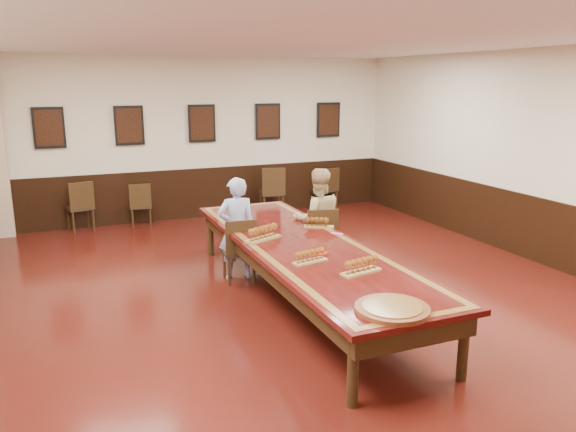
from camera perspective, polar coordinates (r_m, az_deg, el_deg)
name	(u,v)px	position (r m, az deg, el deg)	size (l,w,h in m)	color
floor	(303,302)	(7.20, 1.55, -8.70)	(8.00, 10.00, 0.02)	black
ceiling	(305,36)	(6.68, 1.73, 17.77)	(8.00, 10.00, 0.02)	white
wall_back	(202,138)	(11.48, -8.78, 7.81)	(8.00, 0.02, 3.20)	beige
wall_right	(553,159)	(9.15, 25.29, 5.25)	(0.02, 10.00, 3.20)	beige
chair_man	(239,249)	(7.80, -5.05, -3.38)	(0.42, 0.46, 0.91)	black
chair_woman	(319,239)	(8.19, 3.19, -2.33)	(0.45, 0.49, 0.96)	black
spare_chair_a	(80,206)	(11.07, -20.42, 0.97)	(0.44, 0.48, 0.94)	black
spare_chair_b	(140,204)	(11.08, -14.76, 1.15)	(0.40, 0.43, 0.85)	black
spare_chair_c	(272,191)	(11.58, -1.68, 2.55)	(0.48, 0.52, 1.02)	black
spare_chair_d	(326,188)	(12.25, 3.83, 2.86)	(0.42, 0.46, 0.90)	black
person_man	(237,229)	(7.82, -5.24, -1.28)	(0.53, 0.35, 1.45)	#4F6AC6
person_woman	(318,219)	(8.21, 3.04, -0.32)	(0.75, 0.58, 1.50)	tan
pink_phone	(337,234)	(7.43, 5.00, -1.81)	(0.08, 0.15, 0.01)	#F65299
wainscoting	(303,264)	(7.03, 1.57, -4.85)	(8.00, 10.00, 1.00)	black
conference_table	(303,255)	(6.99, 1.58, -3.99)	(1.40, 5.00, 0.76)	black
posters	(202,123)	(11.38, -8.74, 9.28)	(6.14, 0.04, 0.74)	black
flight_a	(263,233)	(7.11, -2.56, -1.77)	(0.53, 0.35, 0.19)	olive
flight_b	(318,223)	(7.71, 3.10, -0.70)	(0.42, 0.30, 0.15)	olive
flight_c	(310,257)	(6.24, 2.28, -4.14)	(0.43, 0.21, 0.15)	olive
flight_d	(361,266)	(5.94, 7.44, -5.08)	(0.48, 0.24, 0.17)	olive
red_plate_grp	(320,253)	(6.59, 3.29, -3.76)	(0.18, 0.18, 0.02)	red
carved_platter	(392,309)	(5.06, 10.54, -9.25)	(0.81, 0.81, 0.05)	#502110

